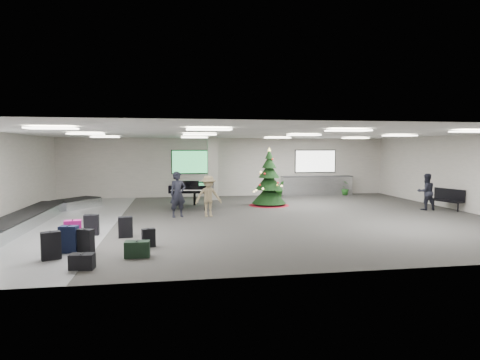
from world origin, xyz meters
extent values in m
plane|color=#33312E|center=(0.00, 0.00, 0.00)|extent=(18.00, 18.00, 0.00)
cube|color=beige|center=(0.00, 7.00, 1.60)|extent=(18.00, 0.02, 3.20)
cube|color=beige|center=(0.00, -7.00, 1.60)|extent=(18.00, 0.02, 3.20)
cube|color=beige|center=(9.00, 0.00, 1.60)|extent=(0.02, 14.00, 3.20)
cube|color=silver|center=(0.00, 0.00, 3.20)|extent=(18.00, 14.00, 0.02)
cube|color=slate|center=(-7.00, 0.00, 0.00)|extent=(4.00, 14.00, 0.01)
cube|color=#A09E92|center=(-1.00, 5.60, 1.60)|extent=(0.50, 0.50, 3.20)
cube|color=green|center=(-2.00, 6.95, 1.90)|extent=(2.20, 0.08, 1.30)
cube|color=white|center=(5.00, 6.95, 1.90)|extent=(2.40, 0.08, 1.30)
cube|color=white|center=(-6.00, -4.00, 3.14)|extent=(1.20, 0.60, 0.04)
cube|color=white|center=(-6.00, 0.00, 3.14)|extent=(1.20, 0.60, 0.04)
cube|color=white|center=(-6.00, 4.00, 3.14)|extent=(1.20, 0.60, 0.04)
cube|color=white|center=(-2.00, -4.00, 3.14)|extent=(1.20, 0.60, 0.04)
cube|color=white|center=(-2.00, 0.00, 3.14)|extent=(1.20, 0.60, 0.04)
cube|color=white|center=(-2.00, 4.00, 3.14)|extent=(1.20, 0.60, 0.04)
cube|color=white|center=(2.00, -4.00, 3.14)|extent=(1.20, 0.60, 0.04)
cube|color=white|center=(2.00, 0.00, 3.14)|extent=(1.20, 0.60, 0.04)
cube|color=white|center=(2.00, 4.00, 3.14)|extent=(1.20, 0.60, 0.04)
cube|color=white|center=(6.00, -4.00, 3.14)|extent=(1.20, 0.60, 0.04)
cube|color=white|center=(6.00, 0.00, 3.14)|extent=(1.20, 0.60, 0.04)
cube|color=white|center=(6.00, 4.00, 3.14)|extent=(1.20, 0.60, 0.04)
cube|color=silver|center=(-8.00, -1.00, 0.19)|extent=(1.00, 8.00, 0.38)
cube|color=black|center=(-8.00, -1.00, 0.40)|extent=(0.95, 7.90, 0.05)
cube|color=silver|center=(-7.20, 3.60, 0.19)|extent=(1.97, 2.21, 0.38)
cube|color=black|center=(-7.20, 3.60, 0.40)|extent=(1.87, 2.10, 0.05)
cube|color=silver|center=(5.00, 6.65, 0.53)|extent=(4.00, 0.60, 1.05)
cube|color=#2E2E30|center=(5.00, 6.65, 1.06)|extent=(4.05, 0.65, 0.04)
cube|color=black|center=(-5.83, -4.98, 0.33)|extent=(0.49, 0.38, 0.67)
cube|color=black|center=(-5.83, -4.98, 0.68)|extent=(0.08, 0.14, 0.02)
cube|color=black|center=(-5.15, -4.46, 0.30)|extent=(0.44, 0.36, 0.60)
cube|color=black|center=(-5.15, -4.46, 0.61)|extent=(0.08, 0.12, 0.02)
cube|color=#D61B89|center=(-5.67, -3.58, 0.34)|extent=(0.47, 0.31, 0.69)
cube|color=black|center=(-5.67, -3.58, 0.69)|extent=(0.05, 0.15, 0.02)
cube|color=black|center=(-4.38, -2.81, 0.31)|extent=(0.44, 0.28, 0.62)
cube|color=black|center=(-4.38, -2.81, 0.63)|extent=(0.05, 0.14, 0.02)
cube|color=black|center=(-5.58, -4.37, 0.34)|extent=(0.48, 0.33, 0.68)
cube|color=black|center=(-5.58, -4.37, 0.69)|extent=(0.05, 0.16, 0.02)
cube|color=black|center=(-3.84, -5.09, 0.20)|extent=(0.60, 0.31, 0.39)
cube|color=black|center=(-3.84, -5.09, 0.40)|extent=(0.03, 0.18, 0.02)
cube|color=black|center=(-3.64, -4.10, 0.25)|extent=(0.38, 0.27, 0.49)
cube|color=black|center=(-3.64, -4.10, 0.50)|extent=(0.06, 0.11, 0.02)
cube|color=black|center=(-5.43, -2.35, 0.31)|extent=(0.43, 0.25, 0.63)
cube|color=black|center=(-5.43, -2.35, 0.64)|extent=(0.03, 0.15, 0.02)
cube|color=black|center=(-4.94, -5.89, 0.17)|extent=(0.54, 0.34, 0.34)
cube|color=black|center=(-4.94, -5.89, 0.35)|extent=(0.04, 0.17, 0.02)
cone|color=maroon|center=(1.37, 3.06, 0.06)|extent=(1.88, 1.88, 0.12)
cylinder|color=#3F2819|center=(1.37, 3.06, 0.25)|extent=(0.12, 0.12, 0.49)
cone|color=black|center=(1.37, 3.06, 0.54)|extent=(1.58, 1.58, 0.89)
cone|color=black|center=(1.37, 3.06, 1.14)|extent=(1.29, 1.29, 0.79)
cone|color=black|center=(1.37, 3.06, 1.63)|extent=(0.99, 0.99, 0.69)
cone|color=black|center=(1.37, 3.06, 2.03)|extent=(0.69, 0.69, 0.59)
cone|color=black|center=(1.37, 3.06, 2.37)|extent=(0.40, 0.40, 0.45)
cone|color=#FFE566|center=(1.37, 3.06, 2.59)|extent=(0.16, 0.16, 0.18)
cube|color=black|center=(-2.17, 2.84, 0.92)|extent=(2.06, 2.24, 0.31)
cube|color=black|center=(-2.36, 1.79, 0.83)|extent=(1.66, 0.62, 0.11)
cube|color=white|center=(-2.37, 1.76, 0.90)|extent=(1.46, 0.42, 0.02)
cube|color=black|center=(-2.31, 2.07, 1.14)|extent=(0.78, 0.17, 0.25)
cylinder|color=black|center=(-2.97, 2.19, 0.38)|extent=(0.11, 0.11, 0.76)
cylinder|color=black|center=(-1.65, 1.95, 0.38)|extent=(0.11, 0.11, 0.76)
cylinder|color=black|center=(-2.03, 3.62, 0.38)|extent=(0.11, 0.11, 0.76)
cube|color=black|center=(8.50, 0.46, 0.40)|extent=(0.88, 1.51, 0.06)
cylinder|color=black|center=(8.50, -0.11, 0.19)|extent=(0.06, 0.06, 0.38)
cylinder|color=black|center=(8.50, 1.03, 0.19)|extent=(0.06, 0.06, 0.38)
cube|color=black|center=(8.72, 0.46, 0.67)|extent=(0.47, 1.38, 0.48)
imported|color=black|center=(-2.81, 0.51, 0.88)|extent=(0.75, 0.63, 1.75)
imported|color=#837151|center=(-1.65, 0.45, 0.79)|extent=(1.08, 0.70, 1.58)
imported|color=black|center=(7.66, 0.60, 0.78)|extent=(0.80, 0.65, 1.57)
imported|color=#184114|center=(2.63, 5.85, 0.45)|extent=(0.60, 0.53, 0.91)
imported|color=#184114|center=(6.56, 6.42, 0.41)|extent=(0.61, 0.61, 0.82)
camera|label=1|loc=(-2.92, -14.89, 2.63)|focal=30.00mm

